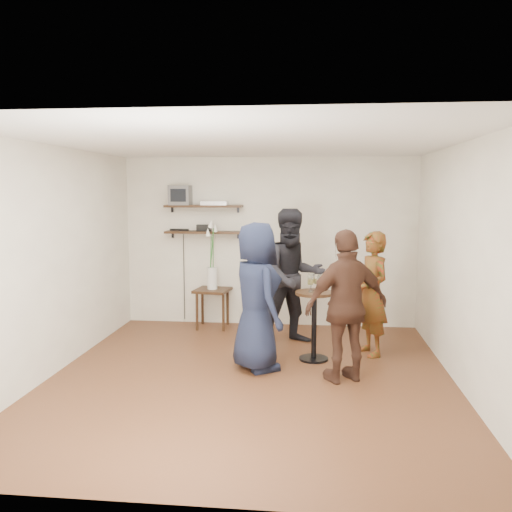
{
  "coord_description": "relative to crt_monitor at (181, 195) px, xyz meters",
  "views": [
    {
      "loc": [
        0.69,
        -5.82,
        2.09
      ],
      "look_at": [
        0.02,
        0.4,
        1.33
      ],
      "focal_mm": 38.0,
      "sensor_mm": 36.0,
      "label": 1
    }
  ],
  "objects": [
    {
      "name": "person_plaid",
      "position": [
        2.79,
        -1.32,
        -1.23
      ],
      "size": [
        0.57,
        0.68,
        1.58
      ],
      "primitive_type": "imported",
      "rotation": [
        0.0,
        0.0,
        -1.17
      ],
      "color": "#A31E12",
      "rests_on": "room"
    },
    {
      "name": "person_navy",
      "position": [
        1.39,
        -2.04,
        -1.15
      ],
      "size": [
        0.91,
        1.01,
        1.73
      ],
      "primitive_type": "imported",
      "rotation": [
        0.0,
        0.0,
        2.12
      ],
      "color": "#151B31",
      "rests_on": "room"
    },
    {
      "name": "power_strip",
      "position": [
        -0.04,
        0.05,
        -0.54
      ],
      "size": [
        0.3,
        0.05,
        0.03
      ],
      "primitive_type": "cube",
      "color": "black",
      "rests_on": "shelf_lower"
    },
    {
      "name": "vase_lilies",
      "position": [
        0.52,
        -0.19,
        -1.08
      ],
      "size": [
        0.2,
        0.21,
        1.07
      ],
      "rotation": [
        0.0,
        0.0,
        -0.14
      ],
      "color": "silver",
      "rests_on": "side_table"
    },
    {
      "name": "wine_glass_fr",
      "position": [
        2.13,
        -1.66,
        -1.02
      ],
      "size": [
        0.07,
        0.07,
        0.2
      ],
      "color": "silver",
      "rests_on": "drinks_table"
    },
    {
      "name": "person_dark",
      "position": [
        1.77,
        -0.9,
        -1.09
      ],
      "size": [
        1.09,
        0.98,
        1.85
      ],
      "primitive_type": "imported",
      "rotation": [
        0.0,
        0.0,
        0.38
      ],
      "color": "black",
      "rests_on": "room"
    },
    {
      "name": "shelf_lower",
      "position": [
        0.36,
        0.0,
        -0.57
      ],
      "size": [
        1.2,
        0.25,
        0.04
      ],
      "primitive_type": "cube",
      "color": "black",
      "rests_on": "room"
    },
    {
      "name": "drinks_table",
      "position": [
        2.06,
        -1.63,
        -1.47
      ],
      "size": [
        0.47,
        0.47,
        0.86
      ],
      "color": "black",
      "rests_on": "room"
    },
    {
      "name": "dvd_deck",
      "position": [
        0.53,
        0.0,
        -0.12
      ],
      "size": [
        0.4,
        0.24,
        0.06
      ],
      "primitive_type": "cube",
      "color": "silver",
      "rests_on": "shelf_upper"
    },
    {
      "name": "wine_glass_bl",
      "position": [
        2.02,
        -1.56,
        -1.01
      ],
      "size": [
        0.07,
        0.07,
        0.22
      ],
      "color": "silver",
      "rests_on": "drinks_table"
    },
    {
      "name": "crt_monitor",
      "position": [
        0.0,
        0.0,
        0.0
      ],
      "size": [
        0.32,
        0.3,
        0.3
      ],
      "primitive_type": "cube",
      "color": "#59595B",
      "rests_on": "shelf_upper"
    },
    {
      "name": "room",
      "position": [
        1.36,
        -2.38,
        -0.72
      ],
      "size": [
        4.58,
        5.08,
        2.68
      ],
      "color": "#4D2C18",
      "rests_on": "ground"
    },
    {
      "name": "wine_glass_br",
      "position": [
        2.09,
        -1.63,
        -1.01
      ],
      "size": [
        0.07,
        0.07,
        0.21
      ],
      "color": "silver",
      "rests_on": "drinks_table"
    },
    {
      "name": "wine_glass_fl",
      "position": [
        2.01,
        -1.67,
        -1.02
      ],
      "size": [
        0.07,
        0.07,
        0.21
      ],
      "color": "silver",
      "rests_on": "drinks_table"
    },
    {
      "name": "side_table",
      "position": [
        0.52,
        -0.19,
        -1.52
      ],
      "size": [
        0.56,
        0.56,
        0.6
      ],
      "rotation": [
        0.0,
        0.0,
        -0.14
      ],
      "color": "black",
      "rests_on": "room"
    },
    {
      "name": "radio",
      "position": [
        0.36,
        0.0,
        -0.5
      ],
      "size": [
        0.22,
        0.1,
        0.1
      ],
      "primitive_type": "cube",
      "color": "black",
      "rests_on": "shelf_lower"
    },
    {
      "name": "person_brown",
      "position": [
        2.41,
        -2.34,
        -1.18
      ],
      "size": [
        1.06,
        0.81,
        1.68
      ],
      "primitive_type": "imported",
      "rotation": [
        0.0,
        0.0,
        3.6
      ],
      "color": "#41261B",
      "rests_on": "room"
    },
    {
      "name": "shelf_upper",
      "position": [
        0.36,
        0.0,
        -0.17
      ],
      "size": [
        1.2,
        0.25,
        0.04
      ],
      "primitive_type": "cube",
      "color": "black",
      "rests_on": "room"
    }
  ]
}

